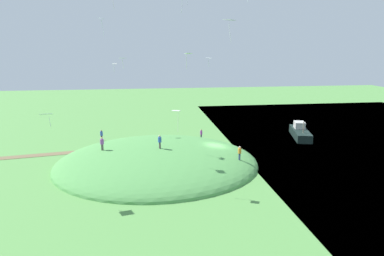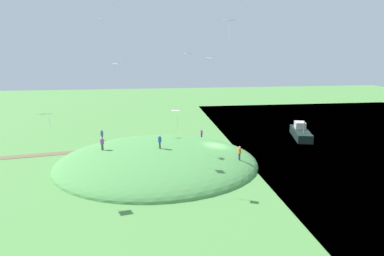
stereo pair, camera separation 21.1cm
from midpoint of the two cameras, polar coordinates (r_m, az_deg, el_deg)
ground_plane at (r=45.93m, az=4.07°, el=-4.79°), size 160.00×160.00×0.00m
grass_hill at (r=43.44m, az=-6.06°, el=-5.92°), size 25.75×23.90×4.05m
dirt_path at (r=50.54m, az=-23.17°, el=-4.14°), size 14.45×3.75×0.04m
boat_on_lake at (r=57.93m, az=17.88°, el=-0.72°), size 4.20×8.29×3.10m
person_near_shore at (r=42.17m, az=-5.67°, el=-2.08°), size 0.57×0.57×1.74m
person_walking_path at (r=40.77m, az=7.99°, el=-3.97°), size 0.53×0.53×1.72m
person_on_hilltop at (r=43.87m, az=-15.25°, el=-2.36°), size 0.53×0.53×1.70m
person_with_child at (r=54.93m, az=-15.31°, el=-0.99°), size 0.59×0.59×1.75m
person_watching_kites at (r=54.06m, az=1.47°, el=-0.85°), size 0.48×0.48×1.58m
kite_0 at (r=34.89m, az=-0.84°, el=12.40°), size 0.84×0.72×1.62m
kite_2 at (r=33.85m, az=-23.79°, el=2.10°), size 1.24×0.96×1.39m
kite_4 at (r=45.94m, az=2.74°, el=11.81°), size 1.08×1.33×1.17m
kite_5 at (r=45.69m, az=-15.47°, el=17.38°), size 0.84×0.94×2.19m
kite_6 at (r=39.70m, az=-11.88°, el=11.52°), size 0.90×0.71×1.22m
kite_7 at (r=33.16m, az=-2.89°, el=2.65°), size 0.96×0.83×2.21m
kite_9 at (r=51.68m, az=-13.20°, el=10.52°), size 0.80×0.62×1.41m
kite_10 at (r=33.51m, az=6.27°, el=17.72°), size 1.44×1.43×2.20m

